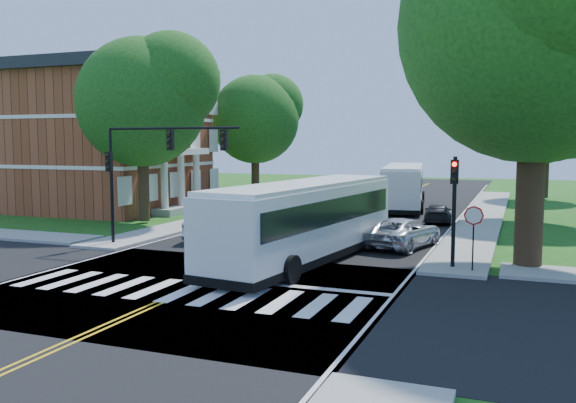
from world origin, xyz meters
The scene contains 24 objects.
ground centered at (0.00, 0.00, 0.00)m, with size 140.00×140.00×0.00m, color #1C4A12.
road centered at (0.00, 18.00, 0.01)m, with size 14.00×96.00×0.01m, color black.
cross_road centered at (0.00, 0.00, 0.01)m, with size 60.00×12.00×0.01m, color black.
center_line centered at (0.00, 22.00, 0.01)m, with size 0.36×70.00×0.01m, color gold.
edge_line_w centered at (-6.80, 22.00, 0.01)m, with size 0.12×70.00×0.01m, color silver.
edge_line_e centered at (6.80, 22.00, 0.01)m, with size 0.12×70.00×0.01m, color silver.
crosswalk centered at (0.00, -0.50, 0.02)m, with size 12.60×3.00×0.01m, color silver.
stop_bar centered at (3.50, 1.60, 0.02)m, with size 6.60×0.40×0.01m, color silver.
sidewalk_nw centered at (-8.30, 25.00, 0.07)m, with size 2.60×40.00×0.15m, color gray.
sidewalk_ne centered at (8.30, 25.00, 0.07)m, with size 2.60×40.00×0.15m, color gray.
tree_ne_big centered at (11.00, 8.00, 9.62)m, with size 10.80×10.80×14.91m.
tree_west_near centered at (-11.50, 14.00, 7.53)m, with size 8.00×8.00×11.40m.
tree_west_far centered at (-11.00, 30.00, 7.00)m, with size 7.60×7.60×10.67m.
tree_east_mid centered at (11.50, 24.00, 7.86)m, with size 8.40×8.40×11.93m.
tree_east_far centered at (12.50, 40.00, 6.86)m, with size 7.20×7.20×10.34m.
brick_building centered at (-21.95, 20.00, 5.42)m, with size 20.00×13.00×10.80m.
signal_nw centered at (-5.86, 6.43, 4.38)m, with size 7.15×0.46×5.66m.
signal_ne centered at (8.20, 6.44, 2.96)m, with size 0.30×0.46×4.40m.
stop_sign centered at (9.00, 5.98, 2.03)m, with size 0.76×0.08×2.53m.
bus_lead centered at (2.12, 6.07, 1.81)m, with size 4.56×13.38×3.40m.
bus_follow centered at (2.16, 28.64, 1.74)m, with size 4.50×12.92×3.28m.
hatchback centered at (-4.46, 9.93, 0.77)m, with size 1.61×4.61×1.52m, color #ADB0B4.
suv centered at (5.36, 11.05, 0.73)m, with size 2.37×5.13×1.43m, color silver.
dark_sedan centered at (5.77, 20.81, 0.60)m, with size 1.65×4.05×1.18m, color black.
Camera 1 is at (10.70, -18.28, 5.15)m, focal length 38.00 mm.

